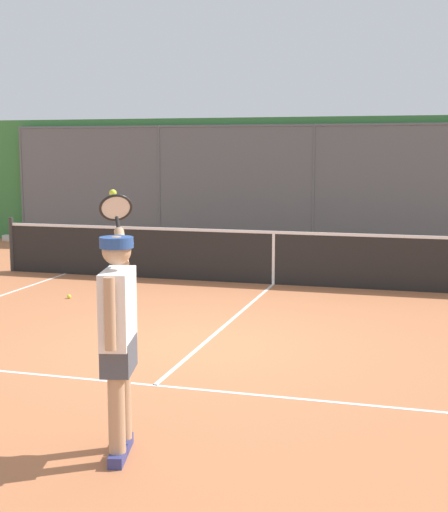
# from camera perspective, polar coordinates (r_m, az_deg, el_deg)

# --- Properties ---
(ground_plane) EXTENTS (60.00, 60.00, 0.00)m
(ground_plane) POSITION_cam_1_polar(r_m,az_deg,el_deg) (9.06, -1.68, -6.95)
(ground_plane) COLOR #B76B42
(court_line_markings) EXTENTS (8.28, 10.68, 0.01)m
(court_line_markings) POSITION_cam_1_polar(r_m,az_deg,el_deg) (7.34, -6.22, -10.66)
(court_line_markings) COLOR white
(court_line_markings) RESTS_ON ground
(fence_backdrop) EXTENTS (18.40, 1.37, 3.15)m
(fence_backdrop) POSITION_cam_1_polar(r_m,az_deg,el_deg) (17.86, 7.33, 5.63)
(fence_backdrop) COLOR #565B60
(fence_backdrop) RESTS_ON ground
(tennis_net) EXTENTS (10.64, 0.09, 1.07)m
(tennis_net) POSITION_cam_1_polar(r_m,az_deg,el_deg) (12.96, 3.91, -0.08)
(tennis_net) COLOR #2D2D2D
(tennis_net) RESTS_ON ground
(tennis_player) EXTENTS (0.71, 1.34, 2.04)m
(tennis_player) POSITION_cam_1_polar(r_m,az_deg,el_deg) (5.68, -8.29, -5.55)
(tennis_player) COLOR navy
(tennis_player) RESTS_ON ground
(tennis_ball_mid_court) EXTENTS (0.07, 0.07, 0.07)m
(tennis_ball_mid_court) POSITION_cam_1_polar(r_m,az_deg,el_deg) (12.04, -12.05, -3.12)
(tennis_ball_mid_court) COLOR #CCDB33
(tennis_ball_mid_court) RESTS_ON ground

